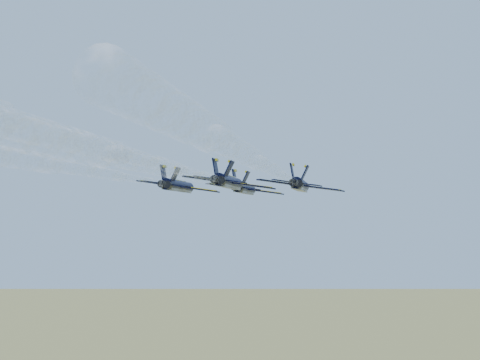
% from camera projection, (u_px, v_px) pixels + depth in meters
% --- Properties ---
extents(jet_lead, '(14.38, 18.55, 4.23)m').
position_uv_depth(jet_lead, '(245.00, 189.00, 120.60)').
color(jet_lead, black).
extents(jet_left, '(14.38, 18.55, 4.23)m').
position_uv_depth(jet_left, '(179.00, 186.00, 112.09)').
color(jet_left, black).
extents(jet_right, '(14.38, 18.55, 4.23)m').
position_uv_depth(jet_right, '(300.00, 185.00, 108.93)').
color(jet_right, black).
extents(jet_slot, '(14.38, 18.55, 4.23)m').
position_uv_depth(jet_slot, '(229.00, 182.00, 100.88)').
color(jet_slot, black).
extents(smoke_trail_lead, '(6.90, 79.13, 2.59)m').
position_uv_depth(smoke_trail_lead, '(141.00, 157.00, 62.03)').
color(smoke_trail_lead, white).
extents(smoke_trail_right, '(6.90, 79.13, 2.59)m').
position_uv_depth(smoke_trail_right, '(237.00, 142.00, 50.36)').
color(smoke_trail_right, white).
extents(smoke_trail_slot, '(6.90, 79.13, 2.59)m').
position_uv_depth(smoke_trail_slot, '(55.00, 127.00, 42.31)').
color(smoke_trail_slot, white).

